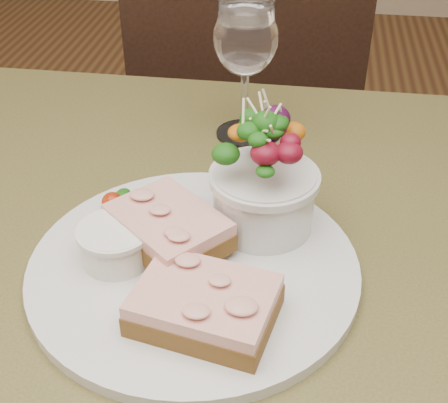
# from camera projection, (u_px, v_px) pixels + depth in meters

# --- Properties ---
(cafe_table) EXTENTS (0.80, 0.80, 0.75)m
(cafe_table) POSITION_uv_depth(u_px,v_px,m) (206.00, 331.00, 0.66)
(cafe_table) COLOR #41381C
(cafe_table) RESTS_ON ground
(chair_far) EXTENTS (0.51, 0.51, 0.90)m
(chair_far) POSITION_uv_depth(u_px,v_px,m) (234.00, 201.00, 1.46)
(chair_far) COLOR black
(chair_far) RESTS_ON ground
(dinner_plate) EXTENTS (0.31, 0.31, 0.01)m
(dinner_plate) POSITION_uv_depth(u_px,v_px,m) (194.00, 267.00, 0.58)
(dinner_plate) COLOR silver
(dinner_plate) RESTS_ON cafe_table
(sandwich_front) EXTENTS (0.13, 0.10, 0.03)m
(sandwich_front) POSITION_uv_depth(u_px,v_px,m) (205.00, 305.00, 0.51)
(sandwich_front) COLOR #472813
(sandwich_front) RESTS_ON dinner_plate
(sandwich_back) EXTENTS (0.13, 0.13, 0.03)m
(sandwich_back) POSITION_uv_depth(u_px,v_px,m) (168.00, 227.00, 0.58)
(sandwich_back) COLOR #472813
(sandwich_back) RESTS_ON dinner_plate
(ramekin) EXTENTS (0.06, 0.06, 0.04)m
(ramekin) POSITION_uv_depth(u_px,v_px,m) (116.00, 243.00, 0.57)
(ramekin) COLOR silver
(ramekin) RESTS_ON dinner_plate
(salad_bowl) EXTENTS (0.10, 0.10, 0.13)m
(salad_bowl) POSITION_uv_depth(u_px,v_px,m) (265.00, 175.00, 0.59)
(salad_bowl) COLOR silver
(salad_bowl) RESTS_ON dinner_plate
(garnish) EXTENTS (0.05, 0.04, 0.02)m
(garnish) POSITION_uv_depth(u_px,v_px,m) (124.00, 202.00, 0.64)
(garnish) COLOR #0E370A
(garnish) RESTS_ON dinner_plate
(wine_glass) EXTENTS (0.08, 0.08, 0.18)m
(wine_glass) POSITION_uv_depth(u_px,v_px,m) (246.00, 42.00, 0.72)
(wine_glass) COLOR white
(wine_glass) RESTS_ON cafe_table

